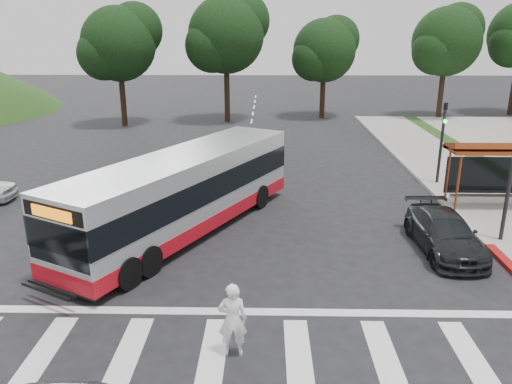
{
  "coord_description": "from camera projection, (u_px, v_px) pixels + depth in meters",
  "views": [
    {
      "loc": [
        1.21,
        -15.05,
        7.24
      ],
      "look_at": [
        0.86,
        2.22,
        1.6
      ],
      "focal_mm": 35.0,
      "sensor_mm": 36.0,
      "label": 1
    }
  ],
  "objects": [
    {
      "name": "ground",
      "position": [
        229.0,
        258.0,
        16.58
      ],
      "size": [
        140.0,
        140.0,
        0.0
      ],
      "primitive_type": "plane",
      "color": "black",
      "rests_on": "ground"
    },
    {
      "name": "sidewalk_east",
      "position": [
        469.0,
        186.0,
        23.95
      ],
      "size": [
        4.0,
        40.0,
        0.12
      ],
      "primitive_type": "cube",
      "color": "gray",
      "rests_on": "ground"
    },
    {
      "name": "curb_east",
      "position": [
        427.0,
        186.0,
        23.98
      ],
      "size": [
        0.3,
        40.0,
        0.15
      ],
      "primitive_type": "cube",
      "color": "#9E9991",
      "rests_on": "ground"
    },
    {
      "name": "crosswalk_ladder",
      "position": [
        214.0,
        350.0,
        11.82
      ],
      "size": [
        18.0,
        2.6,
        0.01
      ],
      "primitive_type": "cube",
      "color": "silver",
      "rests_on": "ground"
    },
    {
      "name": "bus_shelter",
      "position": [
        499.0,
        154.0,
        20.49
      ],
      "size": [
        4.2,
        1.6,
        2.86
      ],
      "color": "#933B18",
      "rests_on": "sidewalk_east"
    },
    {
      "name": "traffic_signal_ne_short",
      "position": [
        442.0,
        135.0,
        23.69
      ],
      "size": [
        0.18,
        0.37,
        4.0
      ],
      "color": "black",
      "rests_on": "ground"
    },
    {
      "name": "tree_ne_a",
      "position": [
        447.0,
        40.0,
        40.95
      ],
      "size": [
        6.16,
        5.74,
        9.3
      ],
      "color": "black",
      "rests_on": "parking_lot"
    },
    {
      "name": "tree_north_a",
      "position": [
        227.0,
        34.0,
        39.24
      ],
      "size": [
        6.6,
        6.15,
        10.17
      ],
      "color": "black",
      "rests_on": "ground"
    },
    {
      "name": "tree_north_b",
      "position": [
        325.0,
        49.0,
        41.37
      ],
      "size": [
        5.72,
        5.33,
        8.43
      ],
      "color": "black",
      "rests_on": "ground"
    },
    {
      "name": "tree_north_c",
      "position": [
        120.0,
        43.0,
        37.69
      ],
      "size": [
        6.16,
        5.74,
        9.3
      ],
      "color": "black",
      "rests_on": "ground"
    },
    {
      "name": "transit_bus",
      "position": [
        185.0,
        194.0,
        18.33
      ],
      "size": [
        7.57,
        11.26,
        2.95
      ],
      "primitive_type": null,
      "rotation": [
        0.0,
        0.0,
        -0.49
      ],
      "color": "#A6A8AA",
      "rests_on": "ground"
    },
    {
      "name": "pedestrian",
      "position": [
        233.0,
        320.0,
        11.4
      ],
      "size": [
        0.7,
        0.48,
        1.84
      ],
      "primitive_type": "imported",
      "rotation": [
        0.0,
        0.0,
        3.2
      ],
      "color": "white",
      "rests_on": "ground"
    },
    {
      "name": "dark_sedan",
      "position": [
        444.0,
        233.0,
        16.97
      ],
      "size": [
        1.93,
        4.5,
        1.29
      ],
      "primitive_type": "imported",
      "rotation": [
        0.0,
        0.0,
        0.03
      ],
      "color": "black",
      "rests_on": "ground"
    }
  ]
}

